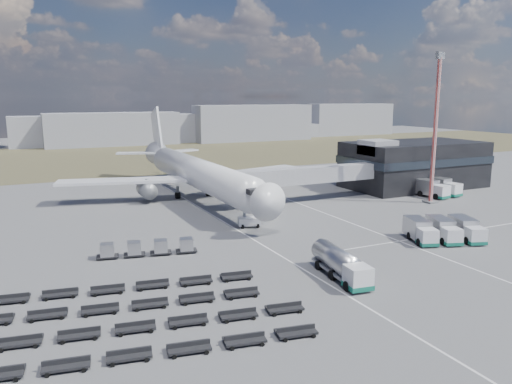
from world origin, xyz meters
name	(u,v)px	position (x,y,z in m)	size (l,w,h in m)	color
ground	(271,241)	(0.00, 0.00, 0.00)	(420.00, 420.00, 0.00)	#565659
grass_strip	(121,157)	(0.00, 110.00, 0.01)	(420.00, 90.00, 0.01)	#443D29
lane_markings	(318,228)	(9.77, 3.00, 0.01)	(47.12, 110.00, 0.01)	silver
terminal	(413,163)	(47.77, 23.96, 5.25)	(30.40, 16.40, 11.00)	black
jet_bridge	(297,176)	(15.90, 20.42, 5.05)	(30.30, 3.80, 7.05)	#939399
airliner	(195,172)	(0.00, 32.38, 5.29)	(51.59, 64.53, 17.62)	silver
skyline	(75,126)	(-9.53, 152.07, 8.42)	(305.33, 22.29, 24.15)	#8F909C
fuel_tanker	(341,264)	(0.23, -16.37, 1.62)	(3.77, 10.28, 3.25)	silver
pushback_tug	(249,222)	(0.36, 8.00, 0.76)	(3.38, 1.90, 1.51)	silver
catering_truck	(252,192)	(9.63, 26.57, 1.45)	(3.21, 6.43, 2.84)	silver
service_trucks_near	(444,230)	(21.76, -10.33, 1.51)	(10.95, 9.59, 2.79)	silver
service_trucks_far	(436,187)	(44.87, 14.15, 1.73)	(7.64, 8.76, 3.19)	silver
uld_row	(148,248)	(-17.15, 0.76, 1.03)	(12.50, 4.05, 1.72)	black
baggage_dollies	(126,317)	(-23.37, -17.06, 0.41)	(32.49, 20.59, 0.82)	black
floodlight_mast	(435,129)	(38.92, 9.47, 13.87)	(2.63, 2.14, 27.68)	#B0221C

